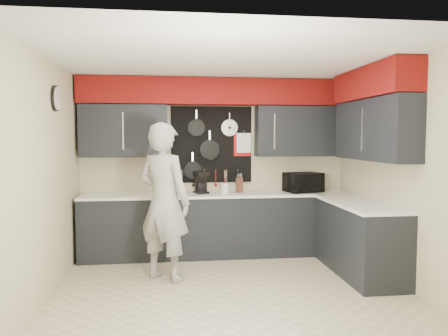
{
  "coord_description": "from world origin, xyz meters",
  "views": [
    {
      "loc": [
        -0.69,
        -4.85,
        1.73
      ],
      "look_at": [
        -0.01,
        0.5,
        1.35
      ],
      "focal_mm": 35.0,
      "sensor_mm": 36.0,
      "label": 1
    }
  ],
  "objects": [
    {
      "name": "coffee_maker",
      "position": [
        -0.23,
        1.49,
        1.08
      ],
      "size": [
        0.23,
        0.26,
        0.32
      ],
      "rotation": [
        0.0,
        0.0,
        0.34
      ],
      "color": "black",
      "rests_on": "base_cabinets"
    },
    {
      "name": "knife_block",
      "position": [
        0.34,
        1.49,
        1.03
      ],
      "size": [
        0.11,
        0.11,
        0.22
      ],
      "primitive_type": "cube",
      "rotation": [
        0.0,
        0.0,
        -0.12
      ],
      "color": "#391E12",
      "rests_on": "base_cabinets"
    },
    {
      "name": "base_cabinets",
      "position": [
        0.49,
        1.13,
        0.46
      ],
      "size": [
        3.95,
        2.2,
        0.92
      ],
      "color": "black",
      "rests_on": "ground"
    },
    {
      "name": "utensil_crock",
      "position": [
        0.11,
        1.41,
        1.0
      ],
      "size": [
        0.12,
        0.12,
        0.15
      ],
      "primitive_type": "cylinder",
      "color": "silver",
      "rests_on": "base_cabinets"
    },
    {
      "name": "left_wall_assembly",
      "position": [
        -1.99,
        0.02,
        1.33
      ],
      "size": [
        0.05,
        3.5,
        2.6
      ],
      "color": "beige",
      "rests_on": "ground"
    },
    {
      "name": "person",
      "position": [
        -0.75,
        0.43,
        0.96
      ],
      "size": [
        0.84,
        0.78,
        1.91
      ],
      "primitive_type": "imported",
      "rotation": [
        0.0,
        0.0,
        2.52
      ],
      "color": "#9D9D9B",
      "rests_on": "ground"
    },
    {
      "name": "microwave",
      "position": [
        1.29,
        1.41,
        1.06
      ],
      "size": [
        0.6,
        0.48,
        0.29
      ],
      "primitive_type": "imported",
      "rotation": [
        0.0,
        0.0,
        0.27
      ],
      "color": "black",
      "rests_on": "base_cabinets"
    },
    {
      "name": "back_wall_assembly",
      "position": [
        0.01,
        1.6,
        2.01
      ],
      "size": [
        4.0,
        0.36,
        2.6
      ],
      "color": "beige",
      "rests_on": "ground"
    },
    {
      "name": "ground",
      "position": [
        0.0,
        0.0,
        0.0
      ],
      "size": [
        4.0,
        4.0,
        0.0
      ],
      "primitive_type": "plane",
      "color": "beige",
      "rests_on": "ground"
    },
    {
      "name": "right_wall_assembly",
      "position": [
        1.85,
        0.26,
        1.94
      ],
      "size": [
        0.36,
        3.5,
        2.6
      ],
      "color": "beige",
      "rests_on": "ground"
    }
  ]
}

